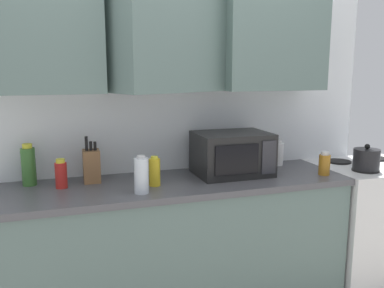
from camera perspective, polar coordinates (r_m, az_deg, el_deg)
name	(u,v)px	position (r m, az deg, el deg)	size (l,w,h in m)	color
wall_back_with_cabinets	(162,72)	(2.66, -4.21, 10.14)	(3.11, 0.58, 2.60)	white
counter_run	(173,249)	(2.68, -2.66, -14.56)	(2.24, 0.63, 0.90)	slate
stove_range	(366,223)	(3.36, 23.34, -10.16)	(0.76, 0.64, 0.91)	silver
kettle	(366,159)	(3.01, 23.39, -1.97)	(0.17, 0.17, 0.18)	black
microwave	(232,154)	(2.68, 5.68, -1.36)	(0.48, 0.37, 0.28)	black
knife_block	(92,166)	(2.57, -14.00, -2.97)	(0.10, 0.12, 0.29)	brown
bottle_amber_vinegar	(324,164)	(2.80, 18.18, -2.70)	(0.07, 0.07, 0.16)	#AD701E
bottle_yellow_mustard	(155,172)	(2.42, -5.30, -3.92)	(0.07, 0.07, 0.18)	gold
bottle_green_oil	(29,166)	(2.61, -22.08, -2.86)	(0.08, 0.08, 0.25)	#386B2D
bottle_clear_tall	(141,175)	(2.28, -7.16, -4.41)	(0.08, 0.08, 0.22)	silver
bottle_red_sauce	(61,174)	(2.49, -18.00, -4.08)	(0.07, 0.07, 0.17)	red
bottle_white_jar	(278,153)	(3.00, 12.01, -1.28)	(0.08, 0.08, 0.19)	white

